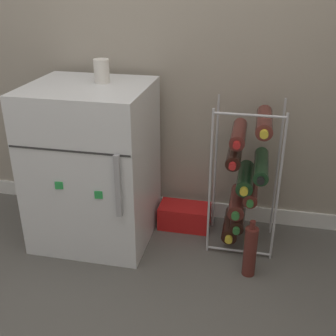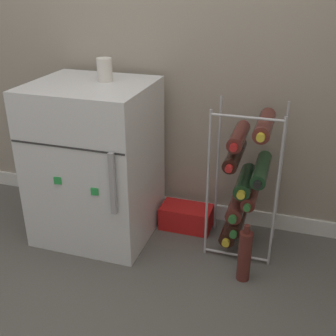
{
  "view_description": "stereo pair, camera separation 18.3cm",
  "coord_description": "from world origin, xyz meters",
  "px_view_note": "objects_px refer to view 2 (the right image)",
  "views": [
    {
      "loc": [
        0.28,
        -1.42,
        1.29
      ],
      "look_at": [
        -0.12,
        0.43,
        0.41
      ],
      "focal_mm": 45.0,
      "sensor_mm": 36.0,
      "label": 1
    },
    {
      "loc": [
        0.46,
        -1.38,
        1.29
      ],
      "look_at": [
        -0.12,
        0.43,
        0.41
      ],
      "focal_mm": 45.0,
      "sensor_mm": 36.0,
      "label": 2
    }
  ],
  "objects_px": {
    "mini_fridge": "(96,162)",
    "fridge_top_cup": "(105,70)",
    "loose_bottle_floor": "(245,256)",
    "wine_rack": "(245,180)",
    "soda_box": "(186,217)"
  },
  "relations": [
    {
      "from": "mini_fridge",
      "to": "fridge_top_cup",
      "type": "height_order",
      "value": "fridge_top_cup"
    },
    {
      "from": "mini_fridge",
      "to": "loose_bottle_floor",
      "type": "relative_size",
      "value": 2.81
    },
    {
      "from": "wine_rack",
      "to": "fridge_top_cup",
      "type": "distance_m",
      "value": 0.86
    },
    {
      "from": "fridge_top_cup",
      "to": "mini_fridge",
      "type": "bearing_deg",
      "value": -131.39
    },
    {
      "from": "mini_fridge",
      "to": "soda_box",
      "type": "height_order",
      "value": "mini_fridge"
    },
    {
      "from": "mini_fridge",
      "to": "loose_bottle_floor",
      "type": "distance_m",
      "value": 0.88
    },
    {
      "from": "wine_rack",
      "to": "soda_box",
      "type": "relative_size",
      "value": 2.71
    },
    {
      "from": "mini_fridge",
      "to": "wine_rack",
      "type": "distance_m",
      "value": 0.76
    },
    {
      "from": "wine_rack",
      "to": "loose_bottle_floor",
      "type": "relative_size",
      "value": 2.6
    },
    {
      "from": "mini_fridge",
      "to": "loose_bottle_floor",
      "type": "height_order",
      "value": "mini_fridge"
    },
    {
      "from": "mini_fridge",
      "to": "wine_rack",
      "type": "xyz_separation_m",
      "value": [
        0.76,
        0.08,
        -0.03
      ]
    },
    {
      "from": "soda_box",
      "to": "loose_bottle_floor",
      "type": "bearing_deg",
      "value": -43.04
    },
    {
      "from": "soda_box",
      "to": "fridge_top_cup",
      "type": "xyz_separation_m",
      "value": [
        -0.39,
        -0.1,
        0.8
      ]
    },
    {
      "from": "wine_rack",
      "to": "fridge_top_cup",
      "type": "relative_size",
      "value": 6.79
    },
    {
      "from": "fridge_top_cup",
      "to": "loose_bottle_floor",
      "type": "bearing_deg",
      "value": -17.6
    }
  ]
}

